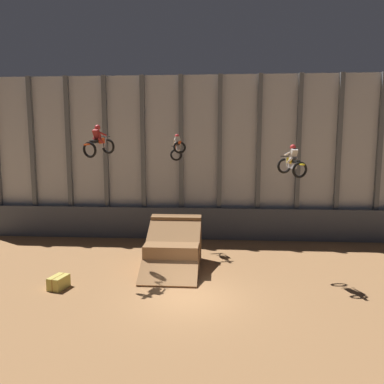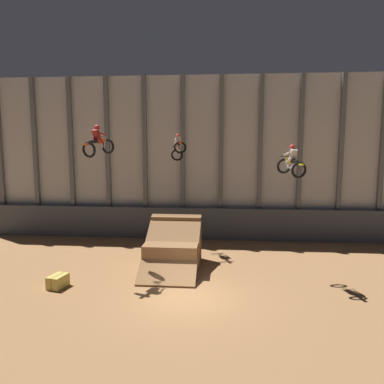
# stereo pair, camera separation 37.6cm
# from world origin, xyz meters

# --- Properties ---
(ground_plane) EXTENTS (60.00, 60.00, 0.00)m
(ground_plane) POSITION_xyz_m (0.00, 0.00, 0.00)
(ground_plane) COLOR #996B42
(arena_back_wall) EXTENTS (32.00, 0.40, 10.70)m
(arena_back_wall) POSITION_xyz_m (0.00, 10.05, 5.35)
(arena_back_wall) COLOR silver
(arena_back_wall) RESTS_ON ground_plane
(lower_barrier) EXTENTS (31.36, 0.20, 2.09)m
(lower_barrier) POSITION_xyz_m (0.00, 9.42, 1.04)
(lower_barrier) COLOR #474C56
(lower_barrier) RESTS_ON ground_plane
(dirt_ramp) EXTENTS (2.73, 4.39, 2.56)m
(dirt_ramp) POSITION_xyz_m (-1.07, 3.94, 0.88)
(dirt_ramp) COLOR olive
(dirt_ramp) RESTS_ON ground_plane
(rider_bike_left_air) EXTENTS (1.20, 1.84, 1.52)m
(rider_bike_left_air) POSITION_xyz_m (-4.37, 2.37, 6.36)
(rider_bike_left_air) COLOR black
(rider_bike_center_air) EXTENTS (1.14, 1.80, 1.64)m
(rider_bike_center_air) POSITION_xyz_m (-1.21, 7.21, 6.08)
(rider_bike_center_air) COLOR black
(rider_bike_right_air) EXTENTS (1.19, 1.82, 1.49)m
(rider_bike_right_air) POSITION_xyz_m (4.56, 2.63, 5.46)
(rider_bike_right_air) COLOR black
(hay_bale_trackside) EXTENTS (0.79, 1.01, 0.57)m
(hay_bale_trackside) POSITION_xyz_m (-5.78, 0.55, 0.28)
(hay_bale_trackside) COLOR #CCB751
(hay_bale_trackside) RESTS_ON ground_plane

